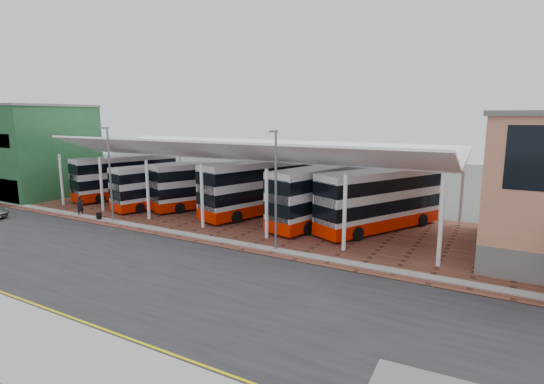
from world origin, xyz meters
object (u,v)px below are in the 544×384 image
(bus_2, at_px, (206,185))
(pedestrian, at_px, (80,206))
(bus_0, at_px, (126,177))
(bus_1, at_px, (163,185))
(bus_3, at_px, (259,188))
(bus_5, at_px, (380,200))
(bus_4, at_px, (323,196))

(bus_2, relative_size, pedestrian, 6.17)
(bus_0, relative_size, bus_1, 1.10)
(bus_3, distance_m, pedestrian, 16.23)
(pedestrian, bearing_deg, bus_3, -46.25)
(pedestrian, bearing_deg, bus_5, -59.69)
(bus_0, relative_size, bus_3, 0.94)
(bus_2, height_order, bus_5, bus_5)
(bus_1, bearing_deg, bus_0, -177.13)
(bus_3, relative_size, bus_4, 1.02)
(bus_0, height_order, pedestrian, bus_0)
(bus_1, height_order, bus_3, bus_3)
(bus_0, distance_m, bus_5, 28.11)
(bus_3, relative_size, bus_5, 1.06)
(bus_0, height_order, bus_2, bus_0)
(bus_5, relative_size, pedestrian, 6.52)
(bus_5, xyz_separation_m, pedestrian, (-24.78, -8.66, -1.48))
(bus_5, bearing_deg, pedestrian, -134.36)
(bus_5, bearing_deg, bus_4, -149.30)
(bus_1, relative_size, bus_4, 0.88)
(bus_4, relative_size, pedestrian, 6.74)
(bus_0, relative_size, bus_4, 0.96)
(bus_5, bearing_deg, bus_3, -153.97)
(bus_1, xyz_separation_m, bus_2, (3.89, 1.92, 0.13))
(bus_0, bearing_deg, bus_4, 15.53)
(bus_0, distance_m, bus_4, 23.48)
(bus_2, relative_size, bus_5, 0.94)
(bus_0, bearing_deg, bus_3, 16.99)
(bus_3, bearing_deg, pedestrian, -130.66)
(bus_0, distance_m, bus_2, 10.76)
(bus_2, relative_size, bus_4, 0.91)
(bus_2, xyz_separation_m, bus_5, (17.37, -0.12, 0.15))
(bus_0, bearing_deg, pedestrian, -52.65)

